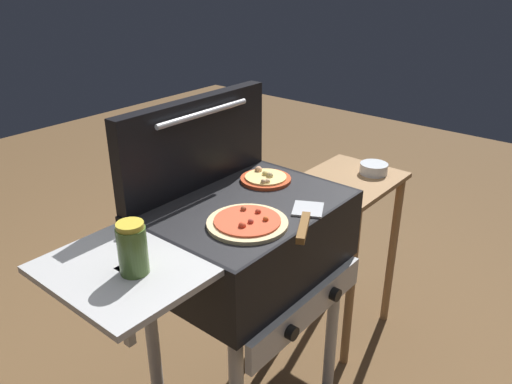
# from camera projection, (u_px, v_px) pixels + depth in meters

# --- Properties ---
(grill) EXTENTS (0.96, 0.53, 0.90)m
(grill) POSITION_uv_depth(u_px,v_px,m) (244.00, 245.00, 1.64)
(grill) COLOR black
(grill) RESTS_ON ground_plane
(grill_lid_open) EXTENTS (0.63, 0.08, 0.30)m
(grill_lid_open) POSITION_uv_depth(u_px,v_px,m) (196.00, 143.00, 1.65)
(grill_lid_open) COLOR black
(grill_lid_open) RESTS_ON grill
(pizza_pepperoni) EXTENTS (0.24, 0.24, 0.03)m
(pizza_pepperoni) POSITION_uv_depth(u_px,v_px,m) (247.00, 222.00, 1.46)
(pizza_pepperoni) COLOR beige
(pizza_pepperoni) RESTS_ON grill
(pizza_cheese) EXTENTS (0.18, 0.18, 0.03)m
(pizza_cheese) POSITION_uv_depth(u_px,v_px,m) (266.00, 178.00, 1.75)
(pizza_cheese) COLOR #C64723
(pizza_cheese) RESTS_ON grill
(sauce_jar) EXTENTS (0.07, 0.07, 0.14)m
(sauce_jar) POSITION_uv_depth(u_px,v_px,m) (132.00, 248.00, 1.21)
(sauce_jar) COLOR #4C6B2D
(sauce_jar) RESTS_ON grill
(spatula) EXTENTS (0.26, 0.17, 0.02)m
(spatula) POSITION_uv_depth(u_px,v_px,m) (305.00, 220.00, 1.47)
(spatula) COLOR #B7BABF
(spatula) RESTS_ON grill
(prep_table) EXTENTS (0.44, 0.36, 0.77)m
(prep_table) POSITION_uv_depth(u_px,v_px,m) (345.00, 225.00, 2.20)
(prep_table) COLOR olive
(prep_table) RESTS_ON ground_plane
(topping_bowl_near) EXTENTS (0.12, 0.12, 0.04)m
(topping_bowl_near) POSITION_uv_depth(u_px,v_px,m) (374.00, 169.00, 2.15)
(topping_bowl_near) COLOR silver
(topping_bowl_near) RESTS_ON prep_table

